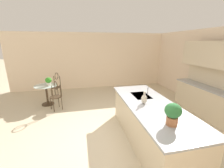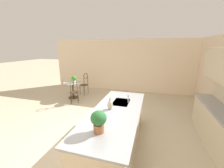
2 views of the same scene
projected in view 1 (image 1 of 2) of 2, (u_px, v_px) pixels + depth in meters
The scene contains 12 objects.
ground_plane at pixel (111, 136), 3.55m from camera, with size 40.00×40.00×0.00m, color beige.
wall_left_window at pixel (93, 61), 7.18m from camera, with size 0.12×7.80×2.70m, color beige.
kitchen_island at pixel (150, 122), 3.32m from camera, with size 2.80×1.06×0.92m.
back_counter_run at pixel (209, 101), 4.45m from camera, with size 2.44×0.64×1.52m.
upper_cabinet_run at pixel (218, 55), 4.06m from camera, with size 2.40×0.36×0.76m.
bistro_table at pixel (47, 93), 5.28m from camera, with size 0.80×0.80×0.74m.
chair_near_window at pixel (56, 94), 4.80m from camera, with size 0.52×0.52×1.04m.
chair_by_island at pixel (56, 84), 5.95m from camera, with size 0.52×0.48×1.04m.
sink_faucet at pixel (148, 91), 3.72m from camera, with size 0.02×0.02×0.22m, color #B2B5BA.
potted_plant_on_table at pixel (49, 81), 5.12m from camera, with size 0.22×0.22×0.31m.
potted_plant_counter_far at pixel (173, 113), 2.32m from camera, with size 0.27×0.27×0.38m.
vase_on_counter at pixel (144, 99), 3.18m from camera, with size 0.13×0.13×0.29m.
Camera 1 is at (2.99, -0.63, 2.23)m, focal length 23.07 mm.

